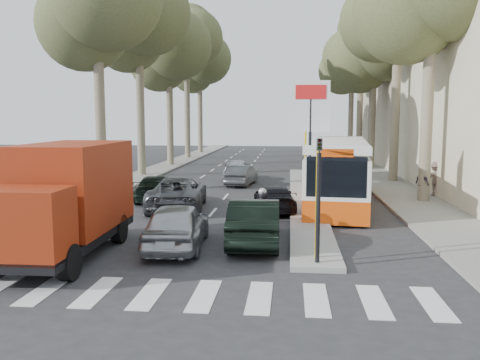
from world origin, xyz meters
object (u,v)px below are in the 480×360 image
(dark_hatchback, at_px, (255,221))
(city_bus, at_px, (338,170))
(motorcycle, at_px, (262,213))
(red_truck, at_px, (66,197))
(silver_hatchback, at_px, (177,225))

(dark_hatchback, height_order, city_bus, city_bus)
(dark_hatchback, bearing_deg, motorcycle, -97.90)
(red_truck, bearing_deg, city_bus, 48.47)
(city_bus, bearing_deg, silver_hatchback, -116.55)
(silver_hatchback, bearing_deg, red_truck, 17.19)
(dark_hatchback, xyz_separation_m, red_truck, (-5.54, -1.98, 1.02))
(red_truck, height_order, city_bus, red_truck)
(silver_hatchback, height_order, red_truck, red_truck)
(dark_hatchback, distance_m, motorcycle, 1.51)
(silver_hatchback, relative_size, dark_hatchback, 0.95)
(motorcycle, bearing_deg, city_bus, 65.89)
(silver_hatchback, bearing_deg, motorcycle, -142.26)
(silver_hatchback, height_order, city_bus, city_bus)
(city_bus, bearing_deg, motorcycle, -109.37)
(red_truck, distance_m, motorcycle, 6.77)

